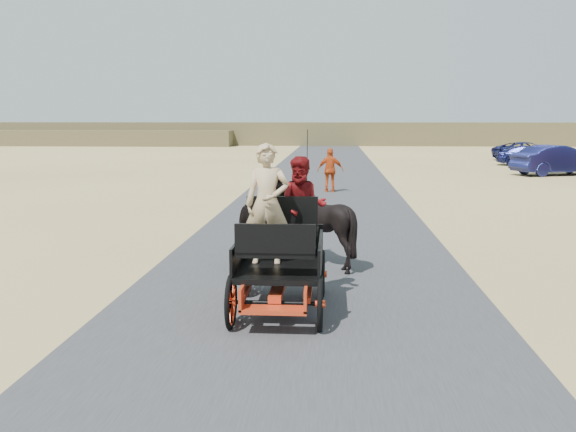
# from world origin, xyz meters

# --- Properties ---
(ground) EXTENTS (140.00, 140.00, 0.00)m
(ground) POSITION_xyz_m (0.00, 0.00, 0.00)
(ground) COLOR tan
(road) EXTENTS (6.00, 140.00, 0.01)m
(road) POSITION_xyz_m (0.00, 0.00, 0.01)
(road) COLOR #38383A
(road) RESTS_ON ground
(ridge_far) EXTENTS (140.00, 6.00, 2.40)m
(ridge_far) POSITION_xyz_m (0.00, 62.00, 1.20)
(ridge_far) COLOR brown
(ridge_far) RESTS_ON ground
(ridge_near) EXTENTS (40.00, 4.00, 1.60)m
(ridge_near) POSITION_xyz_m (-30.00, 58.00, 0.80)
(ridge_near) COLOR brown
(ridge_near) RESTS_ON ground
(carriage) EXTENTS (1.30, 2.40, 0.72)m
(carriage) POSITION_xyz_m (-0.31, 1.69, 0.36)
(carriage) COLOR black
(carriage) RESTS_ON ground
(horse_left) EXTENTS (0.91, 2.01, 1.70)m
(horse_left) POSITION_xyz_m (-0.86, 4.69, 0.85)
(horse_left) COLOR black
(horse_left) RESTS_ON ground
(horse_right) EXTENTS (1.37, 1.54, 1.70)m
(horse_right) POSITION_xyz_m (0.24, 4.69, 0.85)
(horse_right) COLOR black
(horse_right) RESTS_ON ground
(driver_man) EXTENTS (0.66, 0.43, 1.80)m
(driver_man) POSITION_xyz_m (-0.51, 1.74, 1.62)
(driver_man) COLOR tan
(driver_man) RESTS_ON carriage
(passenger_woman) EXTENTS (0.77, 0.60, 1.58)m
(passenger_woman) POSITION_xyz_m (-0.01, 2.29, 1.51)
(passenger_woman) COLOR #660C0F
(passenger_woman) RESTS_ON carriage
(pedestrian) EXTENTS (1.01, 0.42, 1.73)m
(pedestrian) POSITION_xyz_m (0.35, 17.40, 0.86)
(pedestrian) COLOR #C84616
(pedestrian) RESTS_ON ground
(car_b) EXTENTS (4.88, 3.06, 1.52)m
(car_b) POSITION_xyz_m (11.81, 25.78, 0.76)
(car_b) COLOR navy
(car_b) RESTS_ON ground
(car_c) EXTENTS (4.47, 2.87, 1.21)m
(car_c) POSITION_xyz_m (12.50, 32.25, 0.60)
(car_c) COLOR navy
(car_c) RESTS_ON ground
(car_d) EXTENTS (4.82, 2.84, 1.26)m
(car_d) POSITION_xyz_m (13.67, 37.28, 0.63)
(car_d) COLOR navy
(car_d) RESTS_ON ground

